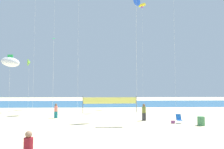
{
  "coord_description": "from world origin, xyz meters",
  "views": [
    {
      "loc": [
        1.02,
        -17.81,
        3.54
      ],
      "look_at": [
        2.0,
        7.95,
        5.17
      ],
      "focal_mm": 33.58,
      "sensor_mm": 36.0,
      "label": 1
    }
  ],
  "objects_px": {
    "beachgoer_olive_shirt": "(144,112)",
    "kite_white_inflatable": "(10,62)",
    "trash_barrel": "(201,121)",
    "kite_yellow_tube": "(142,6)",
    "folding_beach_chair": "(179,119)",
    "beach_handbag": "(173,122)",
    "kite_green_diamond": "(54,39)",
    "volleyball_net": "(110,101)",
    "beachgoer_coral_shirt": "(56,110)",
    "kite_lime_delta": "(29,63)",
    "kite_blue_delta": "(136,1)"
  },
  "relations": [
    {
      "from": "beach_handbag",
      "to": "kite_blue_delta",
      "type": "xyz_separation_m",
      "value": [
        -1.78,
        11.62,
        17.14
      ]
    },
    {
      "from": "folding_beach_chair",
      "to": "kite_white_inflatable",
      "type": "bearing_deg",
      "value": 144.8
    },
    {
      "from": "beachgoer_coral_shirt",
      "to": "beach_handbag",
      "type": "distance_m",
      "value": 13.18
    },
    {
      "from": "beachgoer_olive_shirt",
      "to": "beach_handbag",
      "type": "xyz_separation_m",
      "value": [
        2.53,
        -1.92,
        -0.82
      ]
    },
    {
      "from": "beach_handbag",
      "to": "kite_yellow_tube",
      "type": "bearing_deg",
      "value": 89.59
    },
    {
      "from": "beachgoer_olive_shirt",
      "to": "kite_white_inflatable",
      "type": "height_order",
      "value": "kite_white_inflatable"
    },
    {
      "from": "beachgoer_coral_shirt",
      "to": "trash_barrel",
      "type": "distance_m",
      "value": 15.72
    },
    {
      "from": "beachgoer_olive_shirt",
      "to": "volleyball_net",
      "type": "relative_size",
      "value": 0.23
    },
    {
      "from": "trash_barrel",
      "to": "kite_green_diamond",
      "type": "distance_m",
      "value": 27.45
    },
    {
      "from": "trash_barrel",
      "to": "kite_green_diamond",
      "type": "height_order",
      "value": "kite_green_diamond"
    },
    {
      "from": "beachgoer_coral_shirt",
      "to": "kite_blue_delta",
      "type": "relative_size",
      "value": 0.09
    },
    {
      "from": "beach_handbag",
      "to": "kite_lime_delta",
      "type": "xyz_separation_m",
      "value": [
        -18.13,
        11.03,
        7.19
      ]
    },
    {
      "from": "beachgoer_olive_shirt",
      "to": "volleyball_net",
      "type": "height_order",
      "value": "volleyball_net"
    },
    {
      "from": "beachgoer_coral_shirt",
      "to": "kite_green_diamond",
      "type": "bearing_deg",
      "value": -139.15
    },
    {
      "from": "beachgoer_olive_shirt",
      "to": "folding_beach_chair",
      "type": "height_order",
      "value": "beachgoer_olive_shirt"
    },
    {
      "from": "beachgoer_coral_shirt",
      "to": "volleyball_net",
      "type": "distance_m",
      "value": 8.2
    },
    {
      "from": "beach_handbag",
      "to": "kite_green_diamond",
      "type": "distance_m",
      "value": 25.37
    },
    {
      "from": "beach_handbag",
      "to": "beachgoer_olive_shirt",
      "type": "bearing_deg",
      "value": 142.69
    },
    {
      "from": "volleyball_net",
      "to": "folding_beach_chair",
      "type": "bearing_deg",
      "value": -53.71
    },
    {
      "from": "beachgoer_coral_shirt",
      "to": "folding_beach_chair",
      "type": "height_order",
      "value": "beachgoer_coral_shirt"
    },
    {
      "from": "volleyball_net",
      "to": "kite_yellow_tube",
      "type": "height_order",
      "value": "kite_yellow_tube"
    },
    {
      "from": "folding_beach_chair",
      "to": "trash_barrel",
      "type": "xyz_separation_m",
      "value": [
        1.63,
        -1.32,
        -0.05
      ]
    },
    {
      "from": "volleyball_net",
      "to": "beach_handbag",
      "type": "bearing_deg",
      "value": -56.85
    },
    {
      "from": "beachgoer_coral_shirt",
      "to": "kite_blue_delta",
      "type": "xyz_separation_m",
      "value": [
        10.69,
        7.41,
        16.38
      ]
    },
    {
      "from": "folding_beach_chair",
      "to": "kite_blue_delta",
      "type": "bearing_deg",
      "value": 65.25
    },
    {
      "from": "kite_white_inflatable",
      "to": "beachgoer_olive_shirt",
      "type": "bearing_deg",
      "value": 9.46
    },
    {
      "from": "kite_yellow_tube",
      "to": "kite_green_diamond",
      "type": "bearing_deg",
      "value": -177.76
    },
    {
      "from": "kite_white_inflatable",
      "to": "volleyball_net",
      "type": "bearing_deg",
      "value": 43.74
    },
    {
      "from": "volleyball_net",
      "to": "beach_handbag",
      "type": "xyz_separation_m",
      "value": [
        6.0,
        -9.18,
        -1.49
      ]
    },
    {
      "from": "beachgoer_olive_shirt",
      "to": "folding_beach_chair",
      "type": "relative_size",
      "value": 2.03
    },
    {
      "from": "volleyball_net",
      "to": "kite_white_inflatable",
      "type": "height_order",
      "value": "kite_white_inflatable"
    },
    {
      "from": "beachgoer_coral_shirt",
      "to": "volleyball_net",
      "type": "relative_size",
      "value": 0.22
    },
    {
      "from": "kite_blue_delta",
      "to": "kite_white_inflatable",
      "type": "bearing_deg",
      "value": -139.86
    },
    {
      "from": "folding_beach_chair",
      "to": "kite_blue_delta",
      "type": "relative_size",
      "value": 0.05
    },
    {
      "from": "folding_beach_chair",
      "to": "beachgoer_olive_shirt",
      "type": "bearing_deg",
      "value": 113.81
    },
    {
      "from": "volleyball_net",
      "to": "kite_white_inflatable",
      "type": "relative_size",
      "value": 1.14
    },
    {
      "from": "volleyball_net",
      "to": "kite_white_inflatable",
      "type": "distance_m",
      "value": 14.41
    },
    {
      "from": "volleyball_net",
      "to": "kite_green_diamond",
      "type": "distance_m",
      "value": 15.78
    },
    {
      "from": "beachgoer_olive_shirt",
      "to": "kite_lime_delta",
      "type": "height_order",
      "value": "kite_lime_delta"
    },
    {
      "from": "trash_barrel",
      "to": "kite_yellow_tube",
      "type": "distance_m",
      "value": 25.53
    },
    {
      "from": "kite_yellow_tube",
      "to": "kite_blue_delta",
      "type": "bearing_deg",
      "value": -110.93
    },
    {
      "from": "folding_beach_chair",
      "to": "kite_lime_delta",
      "type": "bearing_deg",
      "value": 113.17
    },
    {
      "from": "beachgoer_coral_shirt",
      "to": "trash_barrel",
      "type": "height_order",
      "value": "beachgoer_coral_shirt"
    },
    {
      "from": "folding_beach_chair",
      "to": "kite_blue_delta",
      "type": "height_order",
      "value": "kite_blue_delta"
    },
    {
      "from": "trash_barrel",
      "to": "kite_yellow_tube",
      "type": "relative_size",
      "value": 0.04
    },
    {
      "from": "beach_handbag",
      "to": "kite_white_inflatable",
      "type": "bearing_deg",
      "value": -178.9
    },
    {
      "from": "folding_beach_chair",
      "to": "kite_white_inflatable",
      "type": "distance_m",
      "value": 17.48
    },
    {
      "from": "kite_yellow_tube",
      "to": "kite_green_diamond",
      "type": "distance_m",
      "value": 17.18
    },
    {
      "from": "trash_barrel",
      "to": "beach_handbag",
      "type": "bearing_deg",
      "value": 152.4
    },
    {
      "from": "trash_barrel",
      "to": "kite_white_inflatable",
      "type": "xyz_separation_m",
      "value": [
        -18.2,
        0.89,
        5.61
      ]
    }
  ]
}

